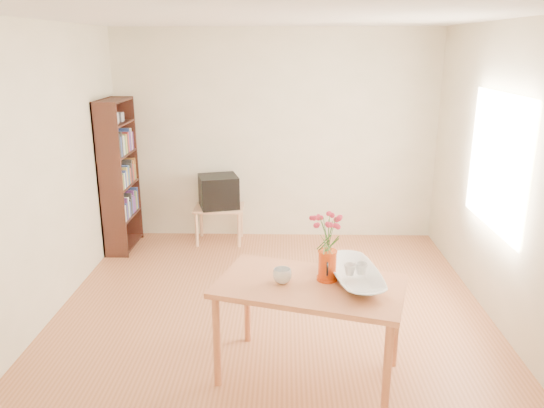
{
  "coord_description": "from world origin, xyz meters",
  "views": [
    {
      "loc": [
        0.11,
        -4.31,
        2.38
      ],
      "look_at": [
        0.0,
        0.3,
        1.0
      ],
      "focal_mm": 35.0,
      "sensor_mm": 36.0,
      "label": 1
    }
  ],
  "objects_px": {
    "pitcher": "(327,266)",
    "television": "(219,191)",
    "bowl": "(356,250)",
    "mug": "(282,276)",
    "table": "(310,295)"
  },
  "relations": [
    {
      "from": "pitcher",
      "to": "television",
      "type": "distance_m",
      "value": 2.98
    },
    {
      "from": "bowl",
      "to": "television",
      "type": "bearing_deg",
      "value": 115.68
    },
    {
      "from": "pitcher",
      "to": "mug",
      "type": "distance_m",
      "value": 0.33
    },
    {
      "from": "table",
      "to": "mug",
      "type": "relative_size",
      "value": 10.98
    },
    {
      "from": "mug",
      "to": "television",
      "type": "distance_m",
      "value": 2.93
    },
    {
      "from": "pitcher",
      "to": "bowl",
      "type": "xyz_separation_m",
      "value": [
        0.2,
        -0.0,
        0.13
      ]
    },
    {
      "from": "pitcher",
      "to": "bowl",
      "type": "distance_m",
      "value": 0.24
    },
    {
      "from": "bowl",
      "to": "mug",
      "type": "bearing_deg",
      "value": -174.34
    },
    {
      "from": "pitcher",
      "to": "table",
      "type": "bearing_deg",
      "value": -146.96
    },
    {
      "from": "pitcher",
      "to": "bowl",
      "type": "height_order",
      "value": "bowl"
    },
    {
      "from": "television",
      "to": "mug",
      "type": "bearing_deg",
      "value": -89.97
    },
    {
      "from": "mug",
      "to": "bowl",
      "type": "distance_m",
      "value": 0.56
    },
    {
      "from": "mug",
      "to": "bowl",
      "type": "height_order",
      "value": "bowl"
    },
    {
      "from": "table",
      "to": "bowl",
      "type": "relative_size",
      "value": 2.96
    },
    {
      "from": "mug",
      "to": "bowl",
      "type": "xyz_separation_m",
      "value": [
        0.53,
        0.05,
        0.18
      ]
    }
  ]
}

